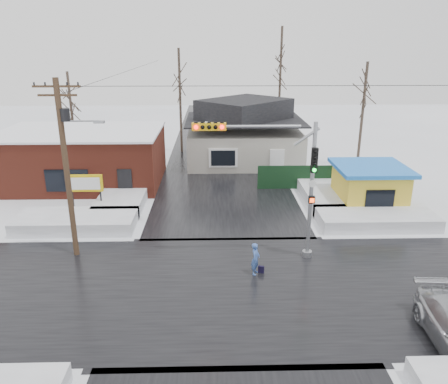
{
  "coord_description": "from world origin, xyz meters",
  "views": [
    {
      "loc": [
        -0.81,
        -17.19,
        10.54
      ],
      "look_at": [
        -0.26,
        4.64,
        3.0
      ],
      "focal_mm": 35.0,
      "sensor_mm": 36.0,
      "label": 1
    }
  ],
  "objects_px": {
    "utility_pole": "(67,160)",
    "marquee_sign": "(85,184)",
    "kiosk": "(369,186)",
    "traffic_signal": "(281,173)",
    "pedestrian": "(255,259)"
  },
  "relations": [
    {
      "from": "utility_pole",
      "to": "kiosk",
      "type": "relative_size",
      "value": 1.96
    },
    {
      "from": "marquee_sign",
      "to": "pedestrian",
      "type": "xyz_separation_m",
      "value": [
        10.15,
        -8.24,
        -1.13
      ]
    },
    {
      "from": "traffic_signal",
      "to": "marquee_sign",
      "type": "relative_size",
      "value": 2.75
    },
    {
      "from": "traffic_signal",
      "to": "marquee_sign",
      "type": "distance_m",
      "value": 13.42
    },
    {
      "from": "marquee_sign",
      "to": "pedestrian",
      "type": "bearing_deg",
      "value": -39.07
    },
    {
      "from": "utility_pole",
      "to": "kiosk",
      "type": "bearing_deg",
      "value": 20.44
    },
    {
      "from": "marquee_sign",
      "to": "pedestrian",
      "type": "height_order",
      "value": "marquee_sign"
    },
    {
      "from": "marquee_sign",
      "to": "kiosk",
      "type": "relative_size",
      "value": 0.55
    },
    {
      "from": "traffic_signal",
      "to": "marquee_sign",
      "type": "height_order",
      "value": "traffic_signal"
    },
    {
      "from": "marquee_sign",
      "to": "kiosk",
      "type": "xyz_separation_m",
      "value": [
        18.5,
        0.5,
        -0.46
      ]
    },
    {
      "from": "marquee_sign",
      "to": "pedestrian",
      "type": "distance_m",
      "value": 13.12
    },
    {
      "from": "utility_pole",
      "to": "kiosk",
      "type": "xyz_separation_m",
      "value": [
        17.43,
        6.49,
        -3.65
      ]
    },
    {
      "from": "kiosk",
      "to": "traffic_signal",
      "type": "bearing_deg",
      "value": -135.16
    },
    {
      "from": "utility_pole",
      "to": "kiosk",
      "type": "distance_m",
      "value": 18.95
    },
    {
      "from": "utility_pole",
      "to": "marquee_sign",
      "type": "xyz_separation_m",
      "value": [
        -1.07,
        5.99,
        -3.19
      ]
    }
  ]
}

